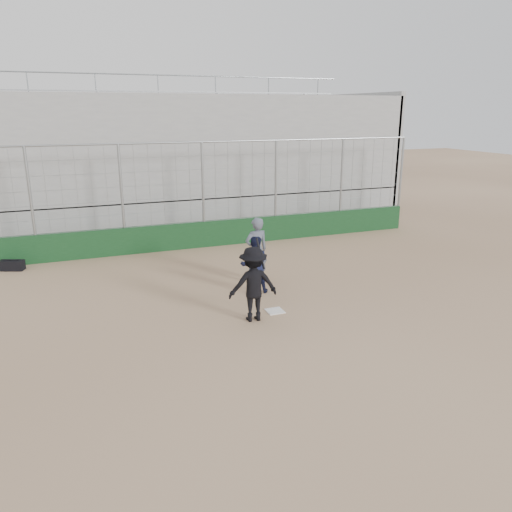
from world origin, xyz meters
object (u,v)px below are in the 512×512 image
object	(u,v)px
umpire	(256,253)
batter_at_plate	(253,284)
equipment_bag	(12,265)
catcher_crouched	(254,274)

from	to	relation	value
umpire	batter_at_plate	bearing A→B (deg)	60.69
batter_at_plate	equipment_bag	distance (m)	9.07
batter_at_plate	umpire	distance (m)	2.89
umpire	catcher_crouched	bearing A→B (deg)	59.05
equipment_bag	umpire	bearing A→B (deg)	-29.26
catcher_crouched	equipment_bag	xyz separation A→B (m)	(-6.79, 4.90, -0.40)
catcher_crouched	equipment_bag	size ratio (longest dim) A/B	1.36
catcher_crouched	equipment_bag	distance (m)	8.38
batter_at_plate	equipment_bag	xyz separation A→B (m)	(-6.07, 6.69, -0.79)
umpire	equipment_bag	distance (m)	8.27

